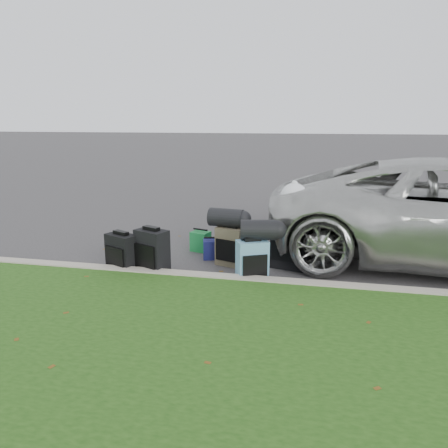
% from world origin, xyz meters
% --- Properties ---
extents(ground, '(120.00, 120.00, 0.00)m').
position_xyz_m(ground, '(0.00, 0.00, 0.00)').
color(ground, '#383535').
rests_on(ground, ground).
extents(curb, '(120.00, 0.18, 0.15)m').
position_xyz_m(curb, '(0.00, -1.00, 0.07)').
color(curb, '#9E937F').
rests_on(curb, ground).
extents(suitcase_small_black, '(0.52, 0.42, 0.57)m').
position_xyz_m(suitcase_small_black, '(-1.38, -0.79, 0.28)').
color(suitcase_small_black, black).
rests_on(suitcase_small_black, ground).
extents(suitcase_large_black_left, '(0.52, 0.43, 0.65)m').
position_xyz_m(suitcase_large_black_left, '(-0.93, -0.77, 0.33)').
color(suitcase_large_black_left, black).
rests_on(suitcase_large_black_left, ground).
extents(suitcase_olive, '(0.49, 0.39, 0.58)m').
position_xyz_m(suitcase_olive, '(0.08, -0.13, 0.29)').
color(suitcase_olive, '#453F2D').
rests_on(suitcase_olive, ground).
extents(suitcase_teal, '(0.47, 0.39, 0.58)m').
position_xyz_m(suitcase_teal, '(0.49, -0.78, 0.29)').
color(suitcase_teal, '#477186').
rests_on(suitcase_teal, ground).
extents(suitcase_large_black_right, '(0.62, 0.45, 0.83)m').
position_xyz_m(suitcase_large_black_right, '(0.97, -0.06, 0.42)').
color(suitcase_large_black_right, black).
rests_on(suitcase_large_black_right, ground).
extents(tote_green, '(0.34, 0.31, 0.33)m').
position_xyz_m(tote_green, '(-0.56, 0.47, 0.16)').
color(tote_green, '#1D833B').
rests_on(tote_green, ground).
extents(tote_navy, '(0.33, 0.28, 0.30)m').
position_xyz_m(tote_navy, '(-0.27, 0.11, 0.15)').
color(tote_navy, navy).
rests_on(tote_navy, ground).
extents(duffel_left, '(0.55, 0.34, 0.28)m').
position_xyz_m(duffel_left, '(-0.00, -0.09, 0.72)').
color(duffel_left, black).
rests_on(duffel_left, suitcase_olive).
extents(duffel_right, '(0.53, 0.36, 0.27)m').
position_xyz_m(duffel_right, '(0.56, -0.70, 0.72)').
color(duffel_right, black).
rests_on(duffel_right, suitcase_teal).
extents(trash_bag, '(0.41, 0.41, 0.41)m').
position_xyz_m(trash_bag, '(0.98, 0.02, 1.04)').
color(trash_bag, silver).
rests_on(trash_bag, suitcase_large_black_right).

